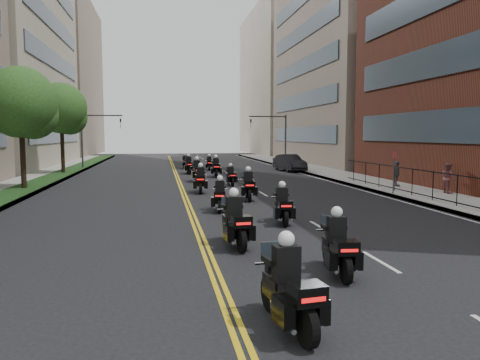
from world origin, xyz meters
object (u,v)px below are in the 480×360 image
object	(u,v)px
motorcycle_5	(248,187)
motorcycle_11	(209,164)
motorcycle_3	(282,207)
motorcycle_4	(220,197)
motorcycle_12	(185,163)
pedestrian_b	(448,178)
motorcycle_0	(289,291)
motorcycle_2	(235,224)
pedestrian_c	(397,174)
parked_sedan	(289,163)
motorcycle_9	(216,168)
motorcycle_1	(338,248)
motorcycle_6	(201,181)
motorcycle_10	(189,166)
motorcycle_7	(231,177)
motorcycle_8	(197,172)

from	to	relation	value
motorcycle_5	motorcycle_11	world-z (taller)	motorcycle_5
motorcycle_3	motorcycle_4	world-z (taller)	motorcycle_3
motorcycle_12	pedestrian_b	size ratio (longest dim) A/B	1.16
motorcycle_0	motorcycle_5	xyz separation A→B (m)	(2.36, 16.56, 0.01)
motorcycle_4	motorcycle_5	distance (m)	3.86
motorcycle_4	motorcycle_12	distance (m)	27.36
motorcycle_2	pedestrian_c	bearing A→B (deg)	41.88
motorcycle_11	motorcycle_12	size ratio (longest dim) A/B	1.04
motorcycle_12	parked_sedan	xyz separation A→B (m)	(9.68, -5.23, 0.20)
motorcycle_9	motorcycle_12	xyz separation A→B (m)	(-1.99, 10.32, -0.13)
motorcycle_0	motorcycle_2	size ratio (longest dim) A/B	0.96
motorcycle_1	motorcycle_11	size ratio (longest dim) A/B	1.08
pedestrian_c	pedestrian_b	bearing A→B (deg)	-137.33
motorcycle_6	parked_sedan	world-z (taller)	motorcycle_6
motorcycle_5	motorcycle_10	world-z (taller)	motorcycle_5
motorcycle_5	pedestrian_b	xyz separation A→B (m)	(11.65, -0.16, 0.32)
motorcycle_5	motorcycle_9	bearing A→B (deg)	96.31
motorcycle_9	motorcycle_12	world-z (taller)	motorcycle_9
motorcycle_2	motorcycle_11	size ratio (longest dim) A/B	1.17
motorcycle_0	pedestrian_b	world-z (taller)	pedestrian_b
motorcycle_3	pedestrian_c	size ratio (longest dim) A/B	1.38
motorcycle_3	motorcycle_7	world-z (taller)	motorcycle_3
motorcycle_7	motorcycle_10	bearing A→B (deg)	100.87
motorcycle_11	pedestrian_c	distance (m)	20.32
motorcycle_3	parked_sedan	bearing A→B (deg)	79.44
motorcycle_0	motorcycle_3	distance (m)	10.12
motorcycle_5	pedestrian_c	size ratio (longest dim) A/B	1.48
motorcycle_3	motorcycle_11	size ratio (longest dim) A/B	1.06
motorcycle_0	motorcycle_6	size ratio (longest dim) A/B	0.99
motorcycle_7	parked_sedan	world-z (taller)	parked_sedan
motorcycle_10	parked_sedan	distance (m)	9.82
motorcycle_10	pedestrian_c	bearing A→B (deg)	-50.66
motorcycle_2	motorcycle_4	bearing A→B (deg)	81.59
motorcycle_6	motorcycle_11	world-z (taller)	motorcycle_6
motorcycle_4	parked_sedan	xyz separation A→B (m)	(9.51, 22.13, 0.15)
motorcycle_8	pedestrian_b	xyz separation A→B (m)	(13.60, -10.40, 0.29)
motorcycle_6	pedestrian_c	bearing A→B (deg)	5.65
motorcycle_4	motorcycle_5	xyz separation A→B (m)	(1.95, 3.33, 0.06)
motorcycle_9	motorcycle_11	bearing A→B (deg)	91.85
motorcycle_1	motorcycle_8	distance (m)	23.86
motorcycle_8	pedestrian_c	xyz separation A→B (m)	(12.44, -6.65, 0.24)
motorcycle_3	parked_sedan	world-z (taller)	motorcycle_3
motorcycle_3	motorcycle_7	xyz separation A→B (m)	(0.03, 14.00, -0.06)
motorcycle_2	motorcycle_6	distance (m)	13.81
motorcycle_1	motorcycle_2	bearing A→B (deg)	127.20
motorcycle_5	parked_sedan	xyz separation A→B (m)	(7.55, 18.80, 0.09)
motorcycle_1	parked_sedan	bearing A→B (deg)	81.83
motorcycle_4	motorcycle_5	world-z (taller)	motorcycle_5
motorcycle_1	pedestrian_b	size ratio (longest dim) A/B	1.32
motorcycle_2	motorcycle_8	xyz separation A→B (m)	(0.39, 20.45, 0.01)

